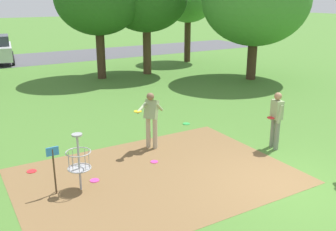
{
  "coord_description": "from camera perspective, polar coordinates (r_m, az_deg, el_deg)",
  "views": [
    {
      "loc": [
        -6.65,
        -5.55,
        4.36
      ],
      "look_at": [
        -1.24,
        3.58,
        1.0
      ],
      "focal_mm": 40.65,
      "sensor_mm": 36.0,
      "label": 1
    }
  ],
  "objects": [
    {
      "name": "ground_plane",
      "position": [
        9.7,
        17.61,
        -10.04
      ],
      "size": [
        160.0,
        160.0,
        0.0
      ],
      "primitive_type": "plane",
      "color": "#47752D"
    },
    {
      "name": "dirt_tee_pad",
      "position": [
        9.73,
        -1.78,
        -9.05
      ],
      "size": [
        6.75,
        4.85,
        0.01
      ],
      "primitive_type": "cube",
      "color": "brown",
      "rests_on": "ground"
    },
    {
      "name": "disc_golf_basket",
      "position": [
        9.01,
        -13.61,
        -6.55
      ],
      "size": [
        0.98,
        0.58,
        1.39
      ],
      "color": "#9E9EA3",
      "rests_on": "ground"
    },
    {
      "name": "player_foreground_watching",
      "position": [
        11.52,
        15.91,
        -0.25
      ],
      "size": [
        0.43,
        0.49,
        1.71
      ],
      "color": "slate",
      "rests_on": "ground"
    },
    {
      "name": "player_waiting_left",
      "position": [
        11.09,
        -2.55,
        -0.17
      ],
      "size": [
        1.12,
        0.6,
        1.71
      ],
      "color": "tan",
      "rests_on": "ground"
    },
    {
      "name": "frisbee_near_basket",
      "position": [
        13.51,
        2.76,
        -1.24
      ],
      "size": [
        0.26,
        0.26,
        0.02
      ],
      "primitive_type": "cylinder",
      "color": "green",
      "rests_on": "ground"
    },
    {
      "name": "frisbee_by_tee",
      "position": [
        10.56,
        -19.76,
        -7.88
      ],
      "size": [
        0.24,
        0.24,
        0.02
      ],
      "primitive_type": "cylinder",
      "color": "red",
      "rests_on": "ground"
    },
    {
      "name": "frisbee_mid_grass",
      "position": [
        9.66,
        -10.96,
        -9.54
      ],
      "size": [
        0.23,
        0.23,
        0.02
      ],
      "primitive_type": "cylinder",
      "color": "#E53D99",
      "rests_on": "ground"
    },
    {
      "name": "frisbee_far_left",
      "position": [
        11.83,
        -16.65,
        -4.78
      ],
      "size": [
        0.24,
        0.24,
        0.02
      ],
      "primitive_type": "cylinder",
      "color": "orange",
      "rests_on": "ground"
    },
    {
      "name": "frisbee_far_right",
      "position": [
        10.49,
        -2.07,
        -6.95
      ],
      "size": [
        0.21,
        0.21,
        0.02
      ],
      "primitive_type": "cylinder",
      "color": "#E53D99",
      "rests_on": "ground"
    },
    {
      "name": "tree_mid_right",
      "position": [
        26.22,
        3.03,
        16.96
      ],
      "size": [
        3.55,
        3.55,
        5.64
      ],
      "color": "#422D1E",
      "rests_on": "ground"
    },
    {
      "name": "tree_far_center",
      "position": [
        20.89,
        13.03,
        16.55
      ],
      "size": [
        5.55,
        5.55,
        6.52
      ],
      "color": "#422D1E",
      "rests_on": "ground"
    },
    {
      "name": "parking_lot_strip",
      "position": [
        29.58,
        -17.53,
        8.28
      ],
      "size": [
        36.0,
        6.0,
        0.01
      ],
      "primitive_type": "cube",
      "color": "#4C4C51",
      "rests_on": "ground"
    }
  ]
}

